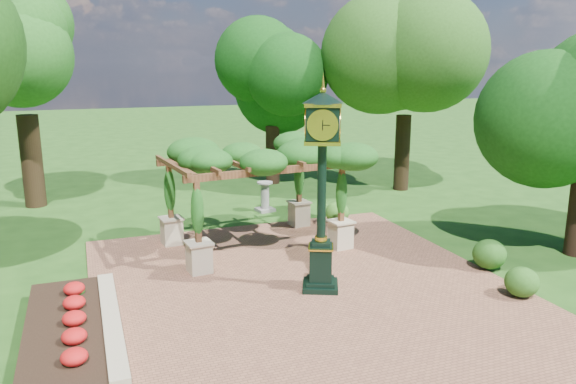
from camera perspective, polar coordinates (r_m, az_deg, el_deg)
name	(u,v)px	position (r m, az deg, el deg)	size (l,w,h in m)	color
ground	(327,311)	(12.94, 3.95, -11.92)	(120.00, 120.00, 0.00)	#1E4714
brick_plaza	(310,293)	(13.77, 2.21, -10.22)	(10.00, 12.00, 0.04)	brown
border_wall	(112,326)	(12.35, -17.47, -12.81)	(0.35, 5.00, 0.40)	#C6B793
flower_bed	(65,334)	(12.36, -21.73, -13.22)	(1.50, 5.00, 0.36)	red
pedestal_clock	(322,174)	(13.16, 3.47, 1.88)	(1.27, 1.27, 4.87)	black
pergola	(254,161)	(16.44, -3.44, 3.17)	(5.43, 3.76, 3.21)	beige
sundial	(265,198)	(20.95, -2.35, -0.65)	(0.71, 0.71, 1.12)	gray
shrub_front	(522,282)	(14.50, 22.66, -8.43)	(0.80, 0.80, 0.72)	#265718
shrub_mid	(489,254)	(16.05, 19.78, -5.96)	(0.89, 0.89, 0.80)	#215016
shrub_back	(337,212)	(19.37, 5.02, -2.09)	(0.82, 0.82, 0.74)	#346B1F
tree_west_far	(19,41)	(23.27, -25.65, 13.69)	(3.98, 3.98, 9.10)	#2F2012
tree_north	(272,80)	(25.35, -1.62, 11.33)	(3.74, 3.74, 6.83)	black
tree_east_far	(407,54)	(24.50, 11.98, 13.53)	(4.76, 4.76, 8.38)	black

